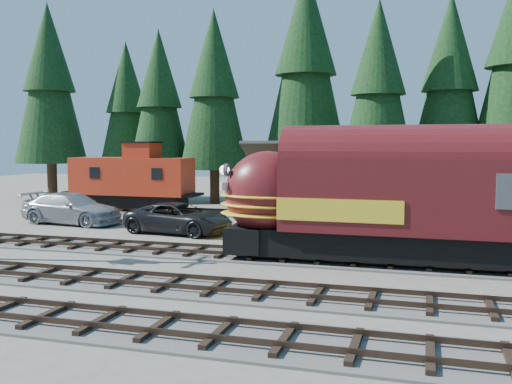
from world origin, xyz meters
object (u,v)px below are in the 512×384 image
(depot, at_px, (371,184))
(pickup_truck_a, at_px, (179,218))
(caboose, at_px, (132,179))
(locomotive, at_px, (401,204))
(pickup_truck_b, at_px, (72,208))

(depot, xyz_separation_m, pickup_truck_a, (-10.70, -1.23, -2.09))
(pickup_truck_a, bearing_deg, depot, -75.60)
(caboose, bearing_deg, depot, -22.08)
(depot, height_order, locomotive, depot)
(depot, bearing_deg, locomotive, -74.19)
(pickup_truck_b, bearing_deg, caboose, 3.13)
(depot, xyz_separation_m, caboose, (-18.49, 7.50, -0.54))
(locomotive, height_order, pickup_truck_b, locomotive)
(pickup_truck_a, height_order, pickup_truck_b, pickup_truck_b)
(locomotive, distance_m, pickup_truck_a, 13.71)
(locomotive, xyz_separation_m, caboose, (-20.33, 14.00, -0.19))
(locomotive, relative_size, pickup_truck_a, 2.63)
(caboose, height_order, pickup_truck_a, caboose)
(locomotive, height_order, pickup_truck_a, locomotive)
(pickup_truck_a, bearing_deg, caboose, 49.56)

